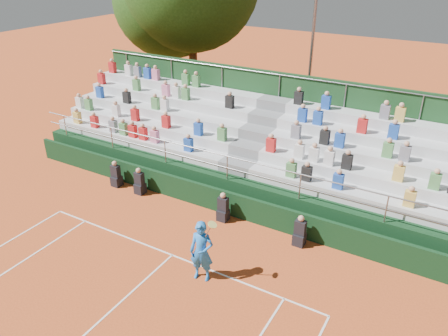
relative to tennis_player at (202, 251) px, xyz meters
The scene contains 7 objects.
ground 1.87m from the tennis_player, 163.81° to the left, with size 90.00×90.00×0.00m, color #C65021.
courtside_wall 3.97m from the tennis_player, 112.47° to the left, with size 20.00×0.15×1.00m, color black.
line_officials 4.22m from the tennis_player, 130.33° to the left, with size 8.90×0.40×1.19m.
grandstand 7.04m from the tennis_player, 102.38° to the left, with size 20.00×5.20×4.40m.
tennis_player is the anchor object (origin of this frame).
tree_west 18.49m from the tennis_player, 128.84° to the left, with size 6.83×6.83×9.88m.
floodlight_mast 13.58m from the tennis_player, 96.70° to the left, with size 0.60×0.25×8.79m.
Camera 1 is at (7.52, -9.40, 9.31)m, focal length 35.00 mm.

